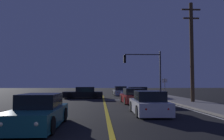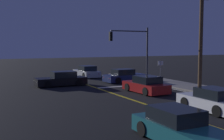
# 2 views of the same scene
# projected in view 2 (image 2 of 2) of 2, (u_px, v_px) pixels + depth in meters

# --- Properties ---
(lane_line_center) EXTENTS (0.20, 36.03, 0.01)m
(lane_line_center) POSITION_uv_depth(u_px,v_px,m) (157.00, 108.00, 17.50)
(lane_line_center) COLOR gold
(lane_line_center) RESTS_ON ground
(stop_bar) EXTENTS (5.91, 0.50, 0.01)m
(stop_bar) POSITION_uv_depth(u_px,v_px,m) (126.00, 86.00, 26.93)
(stop_bar) COLOR silver
(stop_bar) RESTS_ON ground
(car_distant_tail_white) EXTENTS (1.92, 4.24, 1.34)m
(car_distant_tail_white) POSITION_uv_depth(u_px,v_px,m) (212.00, 101.00, 16.74)
(car_distant_tail_white) COLOR silver
(car_distant_tail_white) RESTS_ON ground
(car_side_waiting_black) EXTENTS (4.67, 1.90, 1.34)m
(car_side_waiting_black) POSITION_uv_depth(u_px,v_px,m) (61.00, 80.00, 27.06)
(car_side_waiting_black) COLOR black
(car_side_waiting_black) RESTS_ON ground
(car_lead_oncoming_teal) EXTENTS (1.85, 4.43, 1.34)m
(car_lead_oncoming_teal) POSITION_uv_depth(u_px,v_px,m) (179.00, 128.00, 11.25)
(car_lead_oncoming_teal) COLOR #195960
(car_lead_oncoming_teal) RESTS_ON ground
(car_following_oncoming_red) EXTENTS (2.07, 4.28, 1.34)m
(car_following_oncoming_red) POSITION_uv_depth(u_px,v_px,m) (146.00, 85.00, 23.19)
(car_following_oncoming_red) COLOR maroon
(car_following_oncoming_red) RESTS_ON ground
(car_parked_curb_silver) EXTENTS (1.99, 4.48, 1.34)m
(car_parked_curb_silver) POSITION_uv_depth(u_px,v_px,m) (87.00, 72.00, 34.56)
(car_parked_curb_silver) COLOR #B2B5BA
(car_parked_curb_silver) RESTS_ON ground
(car_mid_block_navy) EXTENTS (4.39, 2.06, 1.34)m
(car_mid_block_navy) POSITION_uv_depth(u_px,v_px,m) (125.00, 76.00, 29.79)
(car_mid_block_navy) COLOR navy
(car_mid_block_navy) RESTS_ON ground
(traffic_signal_near_right) EXTENTS (4.45, 0.28, 5.56)m
(traffic_signal_near_right) POSITION_uv_depth(u_px,v_px,m) (134.00, 45.00, 29.60)
(traffic_signal_near_right) COLOR #38383D
(traffic_signal_near_right) RESTS_ON ground
(utility_pole_right) EXTENTS (1.73, 0.33, 9.05)m
(utility_pole_right) POSITION_uv_depth(u_px,v_px,m) (201.00, 34.00, 24.84)
(utility_pole_right) COLOR #4C3823
(utility_pole_right) RESTS_ON ground
(street_sign_corner) EXTENTS (0.56, 0.08, 2.30)m
(street_sign_corner) POSITION_uv_depth(u_px,v_px,m) (161.00, 68.00, 27.88)
(street_sign_corner) COLOR slate
(street_sign_corner) RESTS_ON ground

